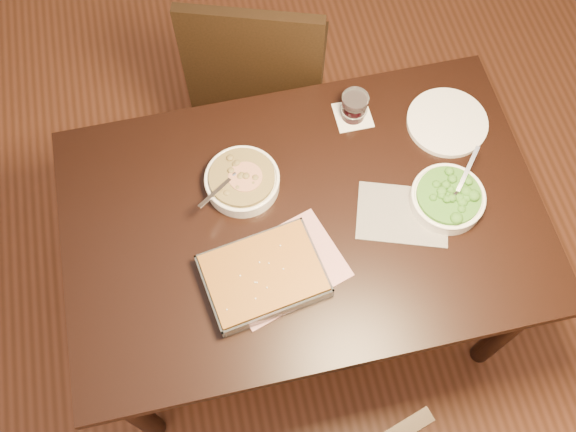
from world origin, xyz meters
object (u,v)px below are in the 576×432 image
object	(u,v)px
chair_far	(259,73)
broccoli_bowl	(448,198)
table	(303,230)
wine_tumbler	(354,106)
baking_dish	(264,276)
dinner_plate	(447,122)
stew_bowl	(242,181)

from	to	relation	value
chair_far	broccoli_bowl	bearing A→B (deg)	138.36
table	broccoli_bowl	xyz separation A→B (m)	(0.42, -0.05, 0.13)
broccoli_bowl	wine_tumbler	distance (m)	0.40
table	broccoli_bowl	bearing A→B (deg)	-6.50
table	wine_tumbler	world-z (taller)	wine_tumbler
chair_far	baking_dish	bearing A→B (deg)	98.76
baking_dish	dinner_plate	bearing A→B (deg)	20.93
broccoli_bowl	chair_far	size ratio (longest dim) A/B	0.22
stew_bowl	chair_far	xyz separation A→B (m)	(0.15, 0.55, -0.23)
baking_dish	chair_far	distance (m)	0.90
wine_tumbler	chair_far	world-z (taller)	chair_far
table	chair_far	xyz separation A→B (m)	(0.00, 0.69, -0.10)
stew_bowl	dinner_plate	world-z (taller)	stew_bowl
table	baking_dish	world-z (taller)	baking_dish
broccoli_bowl	baking_dish	bearing A→B (deg)	-168.32
table	chair_far	distance (m)	0.70
table	baking_dish	size ratio (longest dim) A/B	3.95
dinner_plate	stew_bowl	bearing A→B (deg)	-173.44
table	wine_tumbler	xyz separation A→B (m)	(0.23, 0.31, 0.15)
table	baking_dish	xyz separation A→B (m)	(-0.15, -0.17, 0.12)
broccoli_bowl	dinner_plate	world-z (taller)	broccoli_bowl
wine_tumbler	baking_dish	bearing A→B (deg)	-128.99
broccoli_bowl	chair_far	bearing A→B (deg)	119.52
broccoli_bowl	wine_tumbler	size ratio (longest dim) A/B	2.36
baking_dish	wine_tumbler	size ratio (longest dim) A/B	3.82
baking_dish	dinner_plate	xyz separation A→B (m)	(0.66, 0.38, -0.02)
wine_tumbler	chair_far	distance (m)	0.51
wine_tumbler	chair_far	xyz separation A→B (m)	(-0.23, 0.38, -0.25)
table	baking_dish	distance (m)	0.26
chair_far	stew_bowl	bearing A→B (deg)	93.28
baking_dish	table	bearing A→B (deg)	38.50
wine_tumbler	broccoli_bowl	bearing A→B (deg)	-62.38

